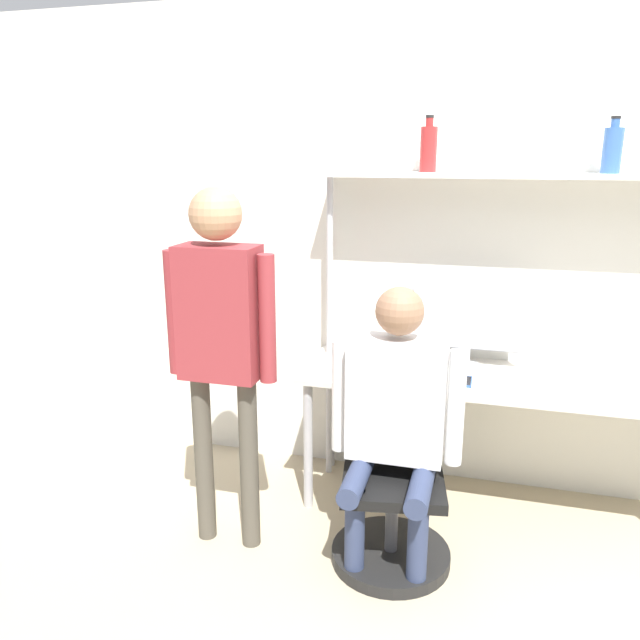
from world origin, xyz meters
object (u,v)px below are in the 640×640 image
Objects in this scene: laptop at (415,364)px; person_seated at (395,409)px; monitor at (467,321)px; cell_phone at (465,381)px; person_standing at (220,326)px; office_chair at (392,505)px; bottle_blue at (612,149)px; bottle_red at (429,148)px.

person_seated is (-0.02, -0.53, -0.04)m from laptop.
cell_phone is at bearing -86.09° from monitor.
laptop is at bearing 170.17° from cell_phone.
monitor reaches higher than cell_phone.
office_chair is at bearing 6.33° from person_standing.
bottle_blue is (1.69, 0.80, 0.78)m from person_standing.
person_seated is (-0.26, -0.75, -0.23)m from monitor.
bottle_red is at bearing 44.08° from person_standing.
person_standing is (-0.80, -0.09, 0.84)m from office_chair.
monitor reaches higher than laptop.
bottle_red is at bearing 89.95° from laptop.
person_seated is 0.88m from person_standing.
monitor is 0.45× the size of person_seated.
laptop is at bearing -137.32° from monitor.
cell_phone is (0.02, -0.27, -0.24)m from monitor.
bottle_blue is (0.86, 0.22, 1.08)m from laptop.
bottle_red reaches higher than person_standing.
bottle_blue is at bearing 0.02° from monitor.
bottle_red reaches higher than person_seated.
person_standing is at bearing -176.91° from person_seated.
office_chair is 1.98m from bottle_blue.
laptop is 1.16× the size of bottle_red.
person_standing is (-1.07, -0.80, 0.11)m from monitor.
person_standing is (-0.81, -0.04, 0.34)m from person_seated.
bottle_blue is (0.60, 0.27, 1.13)m from cell_phone.
person_seated is at bearing -139.42° from bottle_blue.
bottle_red is 1.06× the size of bottle_blue.
monitor is 1.34m from person_standing.
office_chair is (-0.27, -0.71, -0.73)m from monitor.
person_seated reaches higher than laptop.
bottle_red reaches higher than cell_phone.
cell_phone is 1.20m from bottle_red.
person_standing reaches higher than laptop.
cell_phone is at bearing 60.13° from person_seated.
person_seated is 4.73× the size of bottle_red.
bottle_blue is (0.86, 0.00, -0.01)m from bottle_red.
person_seated is at bearing -91.32° from bottle_red.
monitor is at bearing 42.68° from laptop.
person_seated is 1.61m from bottle_blue.
office_chair is 0.51m from person_seated.
laptop is 1.11m from bottle_red.
person_standing is 6.20× the size of bottle_red.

